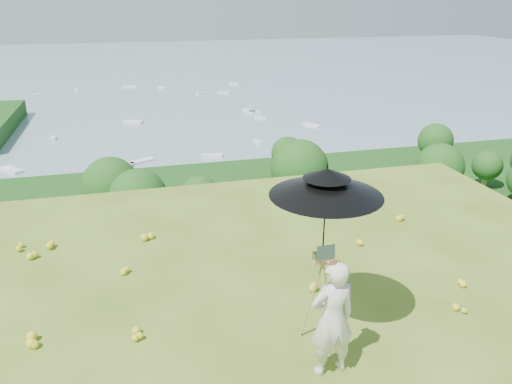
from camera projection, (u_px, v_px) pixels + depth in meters
name	position (u px, v px, depth m)	size (l,w,h in m)	color
forest_slope	(165.00, 367.00, 47.95)	(140.00, 56.00, 22.00)	#113D10
shoreline_tier	(148.00, 244.00, 86.53)	(170.00, 28.00, 8.00)	#726C5B
bay_water	(128.00, 82.00, 234.28)	(700.00, 700.00, 0.00)	slate
slope_trees	(154.00, 236.00, 42.80)	(110.00, 50.00, 6.00)	#174E17
harbor_town	(145.00, 210.00, 84.13)	(110.00, 22.00, 5.00)	silver
moored_boats	(93.00, 122.00, 160.14)	(140.00, 140.00, 0.70)	white
wildflowers	(255.00, 374.00, 5.98)	(10.00, 10.50, 0.12)	yellow
painter	(332.00, 319.00, 5.84)	(0.56, 0.37, 1.54)	beige
field_easel	(321.00, 293.00, 6.42)	(0.55, 0.55, 1.44)	#A88746
sun_umbrella	(325.00, 214.00, 6.04)	(1.37, 1.37, 1.27)	black
painter_cap	(336.00, 264.00, 5.57)	(0.18, 0.21, 0.10)	#D17280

